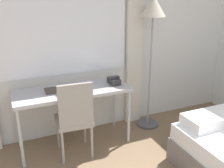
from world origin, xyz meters
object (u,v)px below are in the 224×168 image
desk (72,94)px  telephone (114,81)px  desk_chair (74,116)px  book (58,90)px  standing_lamp (153,21)px

desk → telephone: (0.54, -0.02, 0.10)m
desk → desk_chair: 0.31m
desk → book: bearing=171.6°
desk → book: (-0.17, 0.02, 0.07)m
standing_lamp → book: 1.48m
desk → telephone: size_ratio=7.46×
desk_chair → book: desk_chair is taller
book → standing_lamp: bearing=1.7°
standing_lamp → book: bearing=-178.3°
desk → book: 0.18m
desk_chair → telephone: (0.59, 0.24, 0.27)m
telephone → desk_chair: bearing=-158.2°
telephone → book: size_ratio=0.62×
desk → book: size_ratio=4.61×
desk_chair → standing_lamp: size_ratio=0.52×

